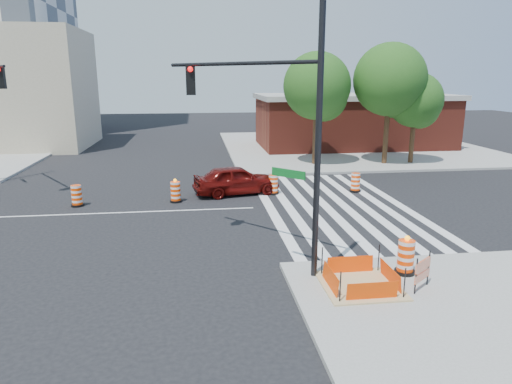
# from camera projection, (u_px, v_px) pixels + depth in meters

# --- Properties ---
(ground) EXTENTS (120.00, 120.00, 0.00)m
(ground) POSITION_uv_depth(u_px,v_px,m) (101.00, 213.00, 20.75)
(ground) COLOR black
(ground) RESTS_ON ground
(sidewalk_ne) EXTENTS (22.00, 22.00, 0.15)m
(sidewalk_ne) POSITION_uv_depth(u_px,v_px,m) (351.00, 146.00, 40.31)
(sidewalk_ne) COLOR gray
(sidewalk_ne) RESTS_ON ground
(crosswalk_east) EXTENTS (6.75, 13.50, 0.01)m
(crosswalk_east) POSITION_uv_depth(u_px,v_px,m) (334.00, 205.00, 22.13)
(crosswalk_east) COLOR silver
(crosswalk_east) RESTS_ON ground
(lane_centerline) EXTENTS (14.00, 0.12, 0.01)m
(lane_centerline) POSITION_uv_depth(u_px,v_px,m) (101.00, 213.00, 20.75)
(lane_centerline) COLOR silver
(lane_centerline) RESTS_ON ground
(excavation_pit) EXTENTS (2.20, 2.20, 0.90)m
(excavation_pit) POSITION_uv_depth(u_px,v_px,m) (360.00, 284.00, 13.18)
(excavation_pit) COLOR tan
(excavation_pit) RESTS_ON ground
(brick_storefront) EXTENTS (16.50, 8.50, 4.60)m
(brick_storefront) POSITION_uv_depth(u_px,v_px,m) (352.00, 121.00, 39.76)
(brick_storefront) COLOR maroon
(brick_storefront) RESTS_ON ground
(beige_midrise) EXTENTS (14.00, 10.00, 10.00)m
(beige_midrise) POSITION_uv_depth(u_px,v_px,m) (2.00, 89.00, 39.16)
(beige_midrise) COLOR tan
(beige_midrise) RESTS_ON ground
(red_coupe) EXTENTS (4.79, 2.71, 1.54)m
(red_coupe) POSITION_uv_depth(u_px,v_px,m) (237.00, 180.00, 24.03)
(red_coupe) COLOR #510906
(red_coupe) RESTS_ON ground
(signal_pole_se) EXTENTS (4.32, 4.55, 8.11)m
(signal_pole_se) POSITION_uv_depth(u_px,v_px,m) (271.00, 113.00, 13.79)
(signal_pole_se) COLOR black
(signal_pole_se) RESTS_ON ground
(pit_drum) EXTENTS (0.62, 0.62, 1.23)m
(pit_drum) POSITION_uv_depth(u_px,v_px,m) (406.00, 258.00, 13.94)
(pit_drum) COLOR black
(pit_drum) RESTS_ON ground
(barricade) EXTENTS (0.73, 0.59, 1.06)m
(barricade) POSITION_uv_depth(u_px,v_px,m) (423.00, 270.00, 12.87)
(barricade) COLOR #FF4205
(barricade) RESTS_ON ground
(tree_north_c) EXTENTS (4.55, 4.55, 7.73)m
(tree_north_c) POSITION_uv_depth(u_px,v_px,m) (317.00, 90.00, 30.76)
(tree_north_c) COLOR #382314
(tree_north_c) RESTS_ON ground
(tree_north_d) EXTENTS (4.89, 4.89, 8.31)m
(tree_north_d) POSITION_uv_depth(u_px,v_px,m) (390.00, 84.00, 30.82)
(tree_north_d) COLOR #382314
(tree_north_d) RESTS_ON ground
(tree_north_e) EXTENTS (3.76, 3.75, 6.37)m
(tree_north_e) POSITION_uv_depth(u_px,v_px,m) (415.00, 103.00, 31.41)
(tree_north_e) COLOR #382314
(tree_north_e) RESTS_ON ground
(median_drum_2) EXTENTS (0.60, 0.60, 1.02)m
(median_drum_2) POSITION_uv_depth(u_px,v_px,m) (77.00, 196.00, 21.81)
(median_drum_2) COLOR black
(median_drum_2) RESTS_ON ground
(median_drum_3) EXTENTS (0.60, 0.60, 1.18)m
(median_drum_3) POSITION_uv_depth(u_px,v_px,m) (176.00, 192.00, 22.55)
(median_drum_3) COLOR black
(median_drum_3) RESTS_ON ground
(median_drum_4) EXTENTS (0.60, 0.60, 1.02)m
(median_drum_4) POSITION_uv_depth(u_px,v_px,m) (273.00, 185.00, 24.08)
(median_drum_4) COLOR black
(median_drum_4) RESTS_ON ground
(median_drum_5) EXTENTS (0.60, 0.60, 1.02)m
(median_drum_5) POSITION_uv_depth(u_px,v_px,m) (355.00, 183.00, 24.57)
(median_drum_5) COLOR black
(median_drum_5) RESTS_ON ground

